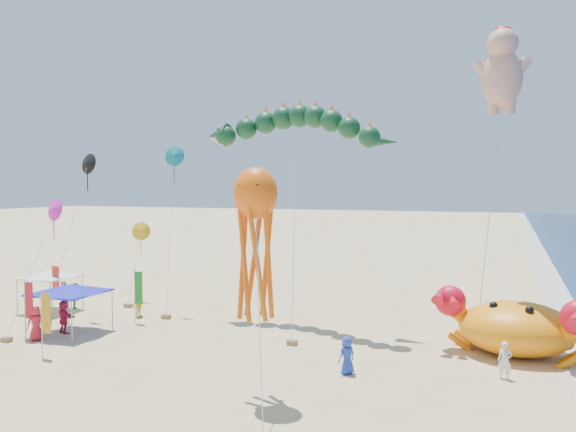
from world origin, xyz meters
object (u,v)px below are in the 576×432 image
object	(u,v)px
crab_inflatable	(517,326)
cherub_kite	(502,68)
canopy_white	(50,274)
dragon_kite	(292,133)
canopy_blue	(70,289)
octopus_kite	(256,232)

from	to	relation	value
crab_inflatable	cherub_kite	bearing A→B (deg)	115.09
canopy_white	dragon_kite	bearing A→B (deg)	11.12
crab_inflatable	dragon_kite	distance (m)	15.83
canopy_blue	octopus_kite	bearing A→B (deg)	-19.05
crab_inflatable	canopy_blue	xyz separation A→B (m)	(-22.69, -4.55, 1.05)
canopy_blue	canopy_white	xyz separation A→B (m)	(-5.07, 3.76, -0.00)
dragon_kite	octopus_kite	xyz separation A→B (m)	(2.89, -11.41, -4.84)
cherub_kite	canopy_blue	size ratio (longest dim) A/B	4.31
crab_inflatable	octopus_kite	xyz separation A→B (m)	(-9.38, -9.15, 4.91)
dragon_kite	canopy_blue	distance (m)	15.19
dragon_kite	canopy_blue	xyz separation A→B (m)	(-10.43, -6.81, -8.70)
canopy_white	cherub_kite	bearing A→B (deg)	5.75
cherub_kite	octopus_kite	distance (m)	15.89
cherub_kite	octopus_kite	size ratio (longest dim) A/B	1.83
dragon_kite	canopy_blue	bearing A→B (deg)	-146.85
crab_inflatable	canopy_white	size ratio (longest dim) A/B	2.20
crab_inflatable	cherub_kite	distance (m)	12.71
cherub_kite	octopus_kite	bearing A→B (deg)	-127.46
cherub_kite	octopus_kite	xyz separation A→B (m)	(-8.48, -11.07, -7.62)
canopy_white	octopus_kite	bearing A→B (deg)	-24.46
cherub_kite	crab_inflatable	bearing A→B (deg)	-64.91
octopus_kite	canopy_white	distance (m)	20.56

